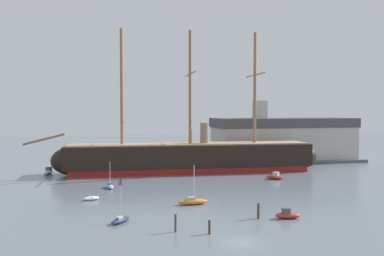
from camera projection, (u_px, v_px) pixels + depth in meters
ground_plane at (242, 242)px, 45.03m from camera, size 400.00×400.00×0.00m
tall_ship at (190, 157)px, 95.73m from camera, size 67.47×15.13×32.43m
sailboat_foreground_left at (120, 220)px, 52.75m from camera, size 3.09×3.30×4.54m
motorboat_foreground_right at (288, 215)px, 55.02m from camera, size 3.57×2.03×1.41m
sailboat_near_centre at (193, 201)px, 63.05m from camera, size 4.62×1.40×6.01m
dinghy_mid_left at (91, 198)px, 66.15m from camera, size 2.81×1.81×0.61m
sailboat_alongside_bow at (110, 186)px, 76.23m from camera, size 1.59×3.90×4.94m
motorboat_alongside_stern at (275, 177)px, 86.13m from camera, size 3.59×3.75×1.54m
motorboat_far_left at (48, 172)px, 93.07m from camera, size 2.73×4.03×1.57m
dinghy_far_right at (294, 168)px, 101.58m from camera, size 2.04×1.34×0.44m
mooring_piling_nearest at (176, 223)px, 48.86m from camera, size 0.27×0.27×2.10m
mooring_piling_left_pair at (209, 227)px, 48.08m from camera, size 0.29×0.29×1.62m
mooring_piling_right_pair at (258, 211)px, 54.88m from camera, size 0.35×0.35×2.06m
dockside_warehouse_right at (283, 140)px, 116.97m from camera, size 42.23×17.14×16.90m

